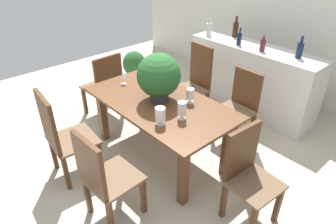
{
  "coord_description": "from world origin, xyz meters",
  "views": [
    {
      "loc": [
        2.18,
        -1.77,
        2.31
      ],
      "look_at": [
        0.06,
        0.11,
        0.59
      ],
      "focal_mm": 31.77,
      "sensor_mm": 36.0,
      "label": 1
    }
  ],
  "objects_px": {
    "chair_near_right": "(102,176)",
    "wine_bottle_amber": "(263,45)",
    "chair_foot_end": "(247,171)",
    "crystal_vase_right": "(190,95)",
    "wine_bottle_tall": "(235,29)",
    "wine_bottle_clear": "(300,50)",
    "wine_bottle_dark": "(209,29)",
    "flower_centerpiece": "(159,76)",
    "wine_glass": "(124,76)",
    "crystal_vase_center_near": "(182,109)",
    "kitchen_counter": "(251,78)",
    "potted_plant_floor": "(134,65)",
    "chair_near_left": "(61,134)",
    "dining_table": "(159,111)",
    "crystal_vase_left": "(160,115)",
    "chair_far_left": "(196,79)",
    "wine_bottle_green": "(239,39)",
    "chair_far_right": "(240,103)",
    "chair_head_end": "(105,84)"
  },
  "relations": [
    {
      "from": "flower_centerpiece",
      "to": "wine_glass",
      "type": "xyz_separation_m",
      "value": [
        -0.59,
        -0.06,
        -0.18
      ]
    },
    {
      "from": "wine_bottle_tall",
      "to": "wine_bottle_amber",
      "type": "height_order",
      "value": "wine_bottle_tall"
    },
    {
      "from": "chair_far_left",
      "to": "chair_near_left",
      "type": "bearing_deg",
      "value": -86.77
    },
    {
      "from": "chair_far_left",
      "to": "potted_plant_floor",
      "type": "xyz_separation_m",
      "value": [
        -1.49,
        0.02,
        -0.24
      ]
    },
    {
      "from": "wine_bottle_green",
      "to": "dining_table",
      "type": "bearing_deg",
      "value": -83.75
    },
    {
      "from": "potted_plant_floor",
      "to": "wine_bottle_green",
      "type": "bearing_deg",
      "value": 19.63
    },
    {
      "from": "chair_near_left",
      "to": "flower_centerpiece",
      "type": "bearing_deg",
      "value": -104.85
    },
    {
      "from": "flower_centerpiece",
      "to": "kitchen_counter",
      "type": "height_order",
      "value": "flower_centerpiece"
    },
    {
      "from": "chair_far_right",
      "to": "wine_glass",
      "type": "bearing_deg",
      "value": -132.59
    },
    {
      "from": "wine_bottle_tall",
      "to": "wine_bottle_amber",
      "type": "xyz_separation_m",
      "value": [
        0.64,
        -0.26,
        -0.03
      ]
    },
    {
      "from": "chair_far_left",
      "to": "crystal_vase_left",
      "type": "distance_m",
      "value": 1.49
    },
    {
      "from": "dining_table",
      "to": "crystal_vase_right",
      "type": "height_order",
      "value": "crystal_vase_right"
    },
    {
      "from": "wine_bottle_tall",
      "to": "wine_bottle_green",
      "type": "height_order",
      "value": "wine_bottle_tall"
    },
    {
      "from": "potted_plant_floor",
      "to": "crystal_vase_center_near",
      "type": "bearing_deg",
      "value": -25.04
    },
    {
      "from": "wine_bottle_tall",
      "to": "wine_bottle_green",
      "type": "distance_m",
      "value": 0.39
    },
    {
      "from": "chair_near_right",
      "to": "wine_bottle_amber",
      "type": "relative_size",
      "value": 4.43
    },
    {
      "from": "crystal_vase_left",
      "to": "chair_far_left",
      "type": "bearing_deg",
      "value": 120.03
    },
    {
      "from": "chair_near_left",
      "to": "dining_table",
      "type": "bearing_deg",
      "value": -106.78
    },
    {
      "from": "wine_bottle_green",
      "to": "chair_near_left",
      "type": "bearing_deg",
      "value": -94.87
    },
    {
      "from": "crystal_vase_right",
      "to": "kitchen_counter",
      "type": "height_order",
      "value": "kitchen_counter"
    },
    {
      "from": "dining_table",
      "to": "chair_foot_end",
      "type": "bearing_deg",
      "value": 0.36
    },
    {
      "from": "chair_near_right",
      "to": "crystal_vase_right",
      "type": "relative_size",
      "value": 5.74
    },
    {
      "from": "chair_foot_end",
      "to": "wine_bottle_amber",
      "type": "xyz_separation_m",
      "value": [
        -0.99,
        1.61,
        0.54
      ]
    },
    {
      "from": "wine_bottle_clear",
      "to": "chair_far_right",
      "type": "bearing_deg",
      "value": -106.47
    },
    {
      "from": "chair_foot_end",
      "to": "crystal_vase_left",
      "type": "distance_m",
      "value": 0.94
    },
    {
      "from": "chair_far_left",
      "to": "wine_bottle_green",
      "type": "relative_size",
      "value": 4.26
    },
    {
      "from": "wine_bottle_tall",
      "to": "crystal_vase_center_near",
      "type": "bearing_deg",
      "value": -65.84
    },
    {
      "from": "dining_table",
      "to": "kitchen_counter",
      "type": "bearing_deg",
      "value": 89.26
    },
    {
      "from": "wine_bottle_amber",
      "to": "crystal_vase_center_near",
      "type": "bearing_deg",
      "value": -82.06
    },
    {
      "from": "chair_near_right",
      "to": "crystal_vase_center_near",
      "type": "bearing_deg",
      "value": -94.73
    },
    {
      "from": "chair_near_right",
      "to": "wine_glass",
      "type": "distance_m",
      "value": 1.41
    },
    {
      "from": "chair_near_right",
      "to": "potted_plant_floor",
      "type": "xyz_separation_m",
      "value": [
        -2.26,
        1.98,
        -0.21
      ]
    },
    {
      "from": "chair_head_end",
      "to": "wine_glass",
      "type": "distance_m",
      "value": 0.63
    },
    {
      "from": "wine_glass",
      "to": "potted_plant_floor",
      "type": "bearing_deg",
      "value": 140.32
    },
    {
      "from": "chair_far_right",
      "to": "flower_centerpiece",
      "type": "distance_m",
      "value": 1.15
    },
    {
      "from": "wine_bottle_clear",
      "to": "wine_bottle_dark",
      "type": "relative_size",
      "value": 1.09
    },
    {
      "from": "chair_head_end",
      "to": "kitchen_counter",
      "type": "bearing_deg",
      "value": 142.8
    },
    {
      "from": "chair_far_right",
      "to": "crystal_vase_left",
      "type": "distance_m",
      "value": 1.3
    },
    {
      "from": "chair_foot_end",
      "to": "crystal_vase_right",
      "type": "xyz_separation_m",
      "value": [
        -0.94,
        0.22,
        0.32
      ]
    },
    {
      "from": "wine_bottle_dark",
      "to": "chair_far_right",
      "type": "bearing_deg",
      "value": -29.8
    },
    {
      "from": "chair_head_end",
      "to": "crystal_vase_center_near",
      "type": "xyz_separation_m",
      "value": [
        1.59,
        -0.07,
        0.33
      ]
    },
    {
      "from": "dining_table",
      "to": "crystal_vase_center_near",
      "type": "distance_m",
      "value": 0.49
    },
    {
      "from": "wine_bottle_dark",
      "to": "potted_plant_floor",
      "type": "relative_size",
      "value": 0.46
    },
    {
      "from": "crystal_vase_center_near",
      "to": "wine_bottle_green",
      "type": "bearing_deg",
      "value": 109.67
    },
    {
      "from": "chair_far_right",
      "to": "wine_bottle_tall",
      "type": "xyz_separation_m",
      "value": [
        -0.84,
        0.91,
        0.58
      ]
    },
    {
      "from": "chair_near_right",
      "to": "wine_bottle_clear",
      "type": "distance_m",
      "value": 2.8
    },
    {
      "from": "dining_table",
      "to": "wine_bottle_amber",
      "type": "relative_size",
      "value": 7.93
    },
    {
      "from": "crystal_vase_right",
      "to": "wine_bottle_tall",
      "type": "height_order",
      "value": "wine_bottle_tall"
    },
    {
      "from": "chair_foot_end",
      "to": "crystal_vase_center_near",
      "type": "xyz_separation_m",
      "value": [
        -0.76,
        -0.08,
        0.33
      ]
    },
    {
      "from": "wine_glass",
      "to": "kitchen_counter",
      "type": "bearing_deg",
      "value": 70.14
    }
  ]
}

